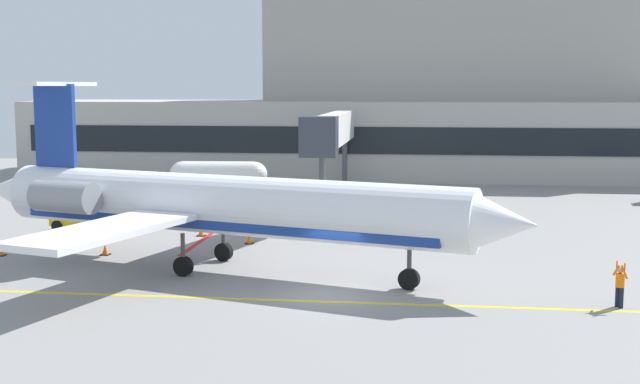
% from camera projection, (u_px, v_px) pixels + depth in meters
% --- Properties ---
extents(ground, '(120.00, 120.00, 0.11)m').
position_uv_depth(ground, '(328.00, 296.00, 33.83)').
color(ground, gray).
extents(terminal_building, '(76.57, 16.00, 18.41)m').
position_uv_depth(terminal_building, '(441.00, 104.00, 80.01)').
color(terminal_building, '#ADA89E').
rests_on(terminal_building, ground).
extents(jet_bridge_west, '(2.40, 20.67, 6.63)m').
position_uv_depth(jet_bridge_west, '(333.00, 131.00, 61.98)').
color(jet_bridge_west, silver).
rests_on(jet_bridge_west, ground).
extents(regional_jet, '(28.60, 21.00, 8.79)m').
position_uv_depth(regional_jet, '(214.00, 204.00, 38.23)').
color(regional_jet, white).
rests_on(regional_jet, ground).
extents(pushback_tractor, '(4.41, 2.70, 1.77)m').
position_uv_depth(pushback_tractor, '(92.00, 218.00, 48.44)').
color(pushback_tractor, '#E5B20C').
rests_on(pushback_tractor, ground).
extents(fuel_tank, '(8.05, 2.58, 2.49)m').
position_uv_depth(fuel_tank, '(218.00, 175.00, 67.10)').
color(fuel_tank, white).
rests_on(fuel_tank, ground).
extents(marshaller, '(0.47, 0.77, 1.81)m').
position_uv_depth(marshaller, '(620.00, 285.00, 31.81)').
color(marshaller, '#191E33').
rests_on(marshaller, ground).
extents(safety_cone_alpha, '(0.47, 0.47, 0.55)m').
position_uv_depth(safety_cone_alpha, '(105.00, 250.00, 41.86)').
color(safety_cone_alpha, orange).
rests_on(safety_cone_alpha, ground).
extents(safety_cone_bravo, '(0.47, 0.47, 0.55)m').
position_uv_depth(safety_cone_bravo, '(249.00, 239.00, 44.86)').
color(safety_cone_bravo, orange).
rests_on(safety_cone_bravo, ground).
extents(safety_cone_charlie, '(0.47, 0.47, 0.55)m').
position_uv_depth(safety_cone_charlie, '(1.00, 251.00, 41.67)').
color(safety_cone_charlie, orange).
rests_on(safety_cone_charlie, ground).
extents(safety_cone_delta, '(0.47, 0.47, 0.55)m').
position_uv_depth(safety_cone_delta, '(201.00, 232.00, 47.19)').
color(safety_cone_delta, orange).
rests_on(safety_cone_delta, ground).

